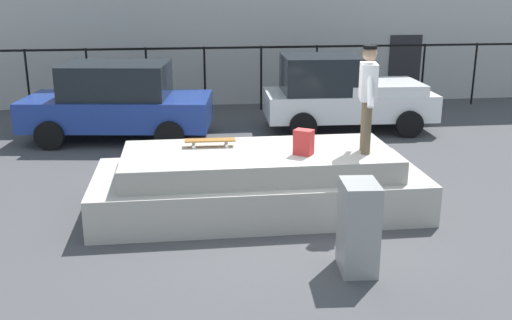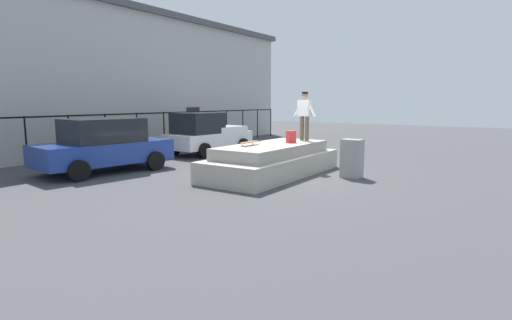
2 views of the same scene
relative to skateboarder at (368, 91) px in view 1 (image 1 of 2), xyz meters
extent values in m
plane|color=#424244|center=(-1.37, -0.02, -1.95)|extent=(60.00, 60.00, 0.00)
cube|color=#ADA89E|center=(-1.64, 0.26, -1.63)|extent=(5.21, 2.18, 0.64)
cube|color=#A09B91|center=(-1.64, 0.26, -1.14)|extent=(4.27, 1.79, 0.35)
cylinder|color=brown|center=(0.02, 0.11, -0.55)|extent=(0.14, 0.14, 0.83)
cylinder|color=brown|center=(-0.02, -0.11, -0.55)|extent=(0.14, 0.14, 0.83)
cube|color=silver|center=(0.00, 0.00, 0.15)|extent=(0.33, 0.52, 0.56)
cylinder|color=silver|center=(0.06, 0.28, 0.11)|extent=(0.17, 0.41, 0.58)
cylinder|color=silver|center=(-0.06, -0.28, 0.11)|extent=(0.17, 0.41, 0.58)
sphere|color=tan|center=(0.00, 0.00, 0.56)|extent=(0.22, 0.22, 0.22)
cylinder|color=black|center=(0.00, 0.00, 0.66)|extent=(0.25, 0.25, 0.05)
cube|color=brown|center=(-2.39, 0.61, -0.86)|extent=(0.82, 0.22, 0.02)
cylinder|color=silver|center=(-2.65, 0.72, -0.94)|extent=(0.06, 0.03, 0.06)
cylinder|color=silver|center=(-2.66, 0.52, -0.94)|extent=(0.06, 0.03, 0.06)
cylinder|color=silver|center=(-2.12, 0.70, -0.94)|extent=(0.06, 0.03, 0.06)
cylinder|color=silver|center=(-2.13, 0.50, -0.94)|extent=(0.06, 0.03, 0.06)
cube|color=red|center=(-0.98, -0.03, -0.77)|extent=(0.34, 0.32, 0.39)
cube|color=navy|center=(-4.30, 5.17, -1.29)|extent=(4.45, 2.45, 0.68)
cube|color=black|center=(-4.30, 5.17, -0.56)|extent=(2.53, 1.97, 0.77)
cylinder|color=black|center=(-5.47, 6.30, -1.63)|extent=(0.66, 0.30, 0.64)
cylinder|color=black|center=(-5.73, 4.38, -1.63)|extent=(0.66, 0.30, 0.64)
cylinder|color=black|center=(-2.87, 5.96, -1.63)|extent=(0.66, 0.30, 0.64)
cylinder|color=black|center=(-3.12, 4.03, -1.63)|extent=(0.66, 0.30, 0.64)
cube|color=white|center=(1.26, 5.38, -1.31)|extent=(4.16, 1.93, 0.63)
cube|color=black|center=(0.55, 5.41, -0.55)|extent=(1.91, 1.69, 0.89)
cube|color=white|center=(2.08, 5.34, -0.88)|extent=(1.91, 1.74, 0.24)
cylinder|color=black|center=(0.04, 6.33, -1.63)|extent=(0.65, 0.25, 0.64)
cylinder|color=black|center=(-0.04, 4.54, -1.63)|extent=(0.65, 0.25, 0.64)
cylinder|color=black|center=(2.57, 6.22, -1.63)|extent=(0.65, 0.25, 0.64)
cylinder|color=black|center=(2.49, 4.43, -1.63)|extent=(0.65, 0.25, 0.64)
cube|color=gray|center=(-0.67, -1.99, -1.36)|extent=(0.48, 0.63, 1.18)
cylinder|color=black|center=(-6.97, 8.01, -1.04)|extent=(0.06, 0.06, 1.82)
cylinder|color=black|center=(-5.37, 8.01, -1.04)|extent=(0.06, 0.06, 1.82)
cylinder|color=black|center=(-3.77, 8.01, -1.04)|extent=(0.06, 0.06, 1.82)
cylinder|color=black|center=(-2.17, 8.01, -1.04)|extent=(0.06, 0.06, 1.82)
cylinder|color=black|center=(-0.57, 8.01, -1.04)|extent=(0.06, 0.06, 1.82)
cylinder|color=black|center=(1.03, 8.01, -1.04)|extent=(0.06, 0.06, 1.82)
cylinder|color=black|center=(2.63, 8.01, -1.04)|extent=(0.06, 0.06, 1.82)
cylinder|color=black|center=(4.23, 8.01, -1.04)|extent=(0.06, 0.06, 1.82)
cylinder|color=black|center=(5.83, 8.01, -1.04)|extent=(0.06, 0.06, 1.82)
cube|color=black|center=(-1.37, 8.01, -0.17)|extent=(24.00, 0.04, 0.06)
cube|color=#262628|center=(3.99, 8.86, -0.95)|extent=(1.00, 0.06, 2.00)
camera|label=1|loc=(-2.81, -8.66, 1.60)|focal=41.62mm
camera|label=2|loc=(-12.39, -6.37, 0.38)|focal=28.23mm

